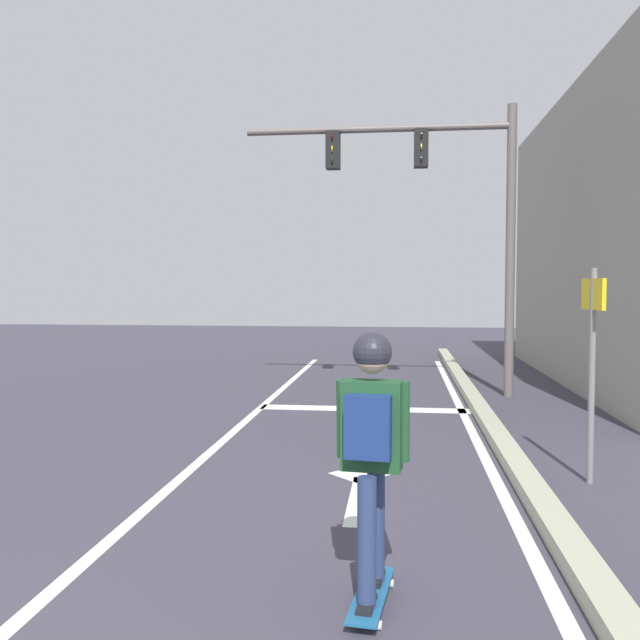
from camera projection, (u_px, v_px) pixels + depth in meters
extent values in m
cube|color=silver|center=(201.00, 460.00, 7.35)|extent=(0.12, 20.00, 0.01)
cube|color=silver|center=(490.00, 469.00, 6.98)|extent=(0.12, 20.00, 0.01)
cube|color=silver|center=(365.00, 409.00, 10.38)|extent=(3.24, 0.40, 0.01)
cube|color=silver|center=(358.00, 499.00, 5.99)|extent=(0.16, 1.40, 0.01)
cube|color=silver|center=(363.00, 473.00, 6.83)|extent=(0.71, 0.71, 0.01)
cube|color=#A3A48B|center=(515.00, 463.00, 6.95)|extent=(0.24, 24.00, 0.14)
cube|color=#1D5683|center=(371.00, 594.00, 4.00)|extent=(0.27, 0.80, 0.02)
cube|color=#B2B2B7|center=(378.00, 577.00, 4.26)|extent=(0.15, 0.07, 0.01)
cylinder|color=silver|center=(364.00, 581.00, 4.28)|extent=(0.04, 0.05, 0.05)
cylinder|color=silver|center=(391.00, 584.00, 4.24)|extent=(0.04, 0.05, 0.05)
cube|color=#B2B2B7|center=(364.00, 618.00, 3.74)|extent=(0.15, 0.07, 0.01)
cylinder|color=silver|center=(349.00, 622.00, 3.76)|extent=(0.04, 0.05, 0.05)
cylinder|color=silver|center=(379.00, 625.00, 3.72)|extent=(0.04, 0.05, 0.05)
cylinder|color=navy|center=(376.00, 521.00, 4.15)|extent=(0.11, 0.11, 0.75)
cube|color=black|center=(376.00, 578.00, 4.17)|extent=(0.12, 0.25, 0.03)
cylinder|color=navy|center=(367.00, 542.00, 3.81)|extent=(0.11, 0.11, 0.75)
cube|color=black|center=(367.00, 604.00, 3.83)|extent=(0.12, 0.25, 0.03)
cube|color=#1E4A29|center=(372.00, 425.00, 3.95)|extent=(0.37, 0.22, 0.52)
cylinder|color=#1E4A29|center=(342.00, 419.00, 4.02)|extent=(0.07, 0.13, 0.48)
cylinder|color=#1E4A29|center=(404.00, 422.00, 3.93)|extent=(0.07, 0.09, 0.48)
sphere|color=tan|center=(372.00, 356.00, 3.93)|extent=(0.21, 0.21, 0.21)
sphere|color=#272732|center=(372.00, 352.00, 3.93)|extent=(0.23, 0.23, 0.23)
cube|color=navy|center=(368.00, 427.00, 3.81)|extent=(0.27, 0.17, 0.36)
cylinder|color=#615A57|center=(510.00, 252.00, 11.45)|extent=(0.16, 0.16, 4.97)
cylinder|color=#615A57|center=(377.00, 129.00, 11.61)|extent=(4.56, 0.12, 0.12)
cube|color=black|center=(421.00, 148.00, 11.54)|extent=(0.24, 0.28, 0.64)
cylinder|color=#3A0605|center=(421.00, 135.00, 11.38)|extent=(0.02, 0.10, 0.10)
cylinder|color=yellow|center=(421.00, 147.00, 11.39)|extent=(0.02, 0.10, 0.10)
cylinder|color=black|center=(421.00, 159.00, 11.40)|extent=(0.02, 0.10, 0.10)
cube|color=black|center=(333.00, 151.00, 11.72)|extent=(0.24, 0.28, 0.64)
cylinder|color=#3A0605|center=(332.00, 137.00, 11.56)|extent=(0.02, 0.10, 0.10)
cylinder|color=yellow|center=(332.00, 149.00, 11.57)|extent=(0.02, 0.10, 0.10)
cylinder|color=black|center=(332.00, 161.00, 11.58)|extent=(0.02, 0.10, 0.10)
cylinder|color=slate|center=(592.00, 376.00, 6.43)|extent=(0.06, 0.06, 2.08)
cube|color=yellow|center=(593.00, 294.00, 6.39)|extent=(0.11, 0.44, 0.30)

